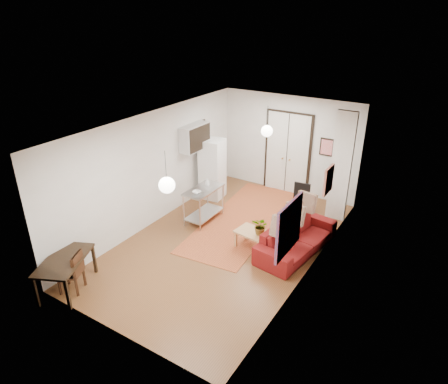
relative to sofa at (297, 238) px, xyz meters
The scene contains 27 objects.
floor 1.71m from the sofa, 161.25° to the right, with size 7.00×7.00×0.00m, color brown.
ceiling 3.06m from the sofa, 161.25° to the right, with size 4.20×7.00×0.02m, color silver.
wall_back 3.54m from the sofa, 118.15° to the left, with size 4.20×0.02×2.90m, color silver.
wall_front 4.48m from the sofa, 111.43° to the right, with size 4.20×0.02×2.90m, color silver.
wall_left 3.89m from the sofa, behind, with size 0.02×7.00×2.90m, color silver.
wall_right 1.34m from the sofa, 46.27° to the right, with size 0.02×7.00×2.90m, color silver.
double_doors 3.43m from the sofa, 118.52° to the left, with size 1.44×0.06×2.50m, color silver.
stub_partition 2.32m from the sofa, 82.50° to the left, with size 0.50×0.10×2.90m, color silver.
wall_cabinet 3.96m from the sofa, 164.66° to the left, with size 0.35×1.00×0.70m, color silver.
painting_popart 2.27m from the sofa, 74.68° to the right, with size 0.05×1.00×1.00m, color red.
painting_abstract 1.57m from the sofa, 28.12° to the left, with size 0.05×0.50×0.60m, color beige.
poster_back 3.22m from the sofa, 98.44° to the left, with size 0.40×0.03×0.50m, color red.
print_left 4.26m from the sofa, 158.20° to the left, with size 0.03×0.44×0.54m, color #925C3C.
pendant_back 2.89m from the sofa, 137.32° to the left, with size 0.30×0.30×0.80m.
pendant_front 3.55m from the sofa, 121.98° to the right, with size 0.30×0.30×0.80m.
kilim_rug 1.92m from the sofa, 159.72° to the left, with size 1.68×4.47×0.01m, color #B75B2D.
sofa is the anchor object (origin of this frame).
coffee_table 0.92m from the sofa, 151.65° to the right, with size 1.03×0.66×0.43m.
potted_plant 0.89m from the sofa, 148.40° to the right, with size 0.38×0.33×0.42m, color #3D7032.
kitchen_counter 2.66m from the sofa, behind, with size 0.59×1.17×0.90m.
bowl 2.72m from the sofa, behind, with size 0.21×0.21×0.05m, color silver.
soap_bottle 2.79m from the sofa, behind, with size 0.09×0.08×0.19m, color teal.
fridge 3.56m from the sofa, 156.70° to the left, with size 0.62×0.62×1.76m, color white.
dining_table 4.98m from the sofa, 132.12° to the right, with size 1.18×1.44×0.69m.
dining_chair_near 4.82m from the sofa, 131.99° to the right, with size 0.54×0.64×0.86m.
dining_chair_far 4.84m from the sofa, 131.79° to the right, with size 0.54×0.64×0.86m.
black_side_chair 2.07m from the sofa, 107.17° to the left, with size 0.48×0.48×0.94m.
Camera 1 is at (4.31, -6.97, 5.16)m, focal length 32.00 mm.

